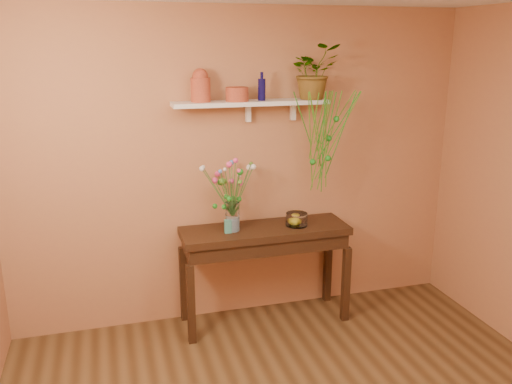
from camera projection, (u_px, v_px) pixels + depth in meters
room at (338, 250)px, 2.80m from camera, size 4.04×4.04×2.70m
sideboard at (265, 241)px, 4.62m from camera, size 1.44×0.46×0.87m
wall_shelf at (252, 103)px, 4.40m from camera, size 1.30×0.24×0.19m
terracotta_jug at (200, 86)px, 4.26m from camera, size 0.20×0.20×0.26m
terracotta_pot at (237, 94)px, 4.33m from camera, size 0.18×0.18×0.11m
blue_bottle at (262, 89)px, 4.38m from camera, size 0.08×0.08×0.23m
spider_plant at (314, 72)px, 4.45m from camera, size 0.43×0.38×0.45m
plant_fronds at (325, 138)px, 4.47m from camera, size 0.56×0.34×0.87m
glass_vase at (233, 219)px, 4.48m from camera, size 0.12×0.12×0.25m
bouquet at (230, 181)px, 4.42m from camera, size 0.49×0.40×0.51m
glass_bowl at (297, 220)px, 4.62m from camera, size 0.18×0.18×0.11m
lemon at (295, 220)px, 4.64m from camera, size 0.07×0.07×0.07m
carton at (228, 226)px, 4.44m from camera, size 0.06×0.04×0.11m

